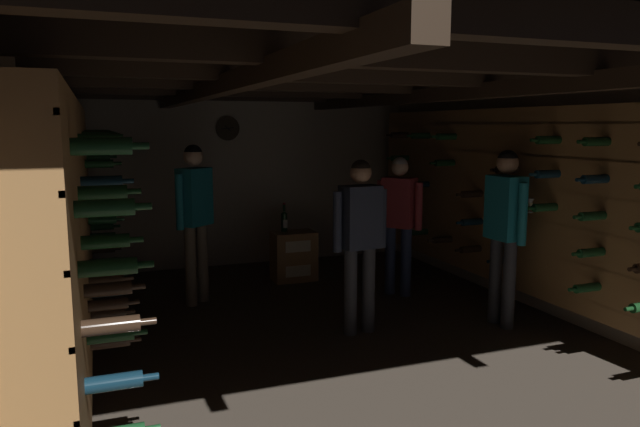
# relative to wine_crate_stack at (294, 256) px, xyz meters

# --- Properties ---
(ground_plane) EXTENTS (8.40, 8.40, 0.00)m
(ground_plane) POSITION_rel_wine_crate_stack_xyz_m (-0.31, -2.12, -0.30)
(ground_plane) COLOR #473D33
(room_shell) EXTENTS (4.72, 6.52, 2.41)m
(room_shell) POSITION_rel_wine_crate_stack_xyz_m (-0.31, -1.85, 1.13)
(room_shell) COLOR beige
(room_shell) RESTS_ON ground_plane
(wine_crate_stack) EXTENTS (0.52, 0.35, 0.60)m
(wine_crate_stack) POSITION_rel_wine_crate_stack_xyz_m (0.00, 0.00, 0.00)
(wine_crate_stack) COLOR olive
(wine_crate_stack) RESTS_ON ground_plane
(display_bottle) EXTENTS (0.08, 0.08, 0.35)m
(display_bottle) POSITION_rel_wine_crate_stack_xyz_m (-0.10, 0.06, 0.44)
(display_bottle) COLOR #143819
(display_bottle) RESTS_ON wine_crate_stack
(person_host_center) EXTENTS (0.54, 0.26, 1.58)m
(person_host_center) POSITION_rel_wine_crate_stack_xyz_m (-0.02, -1.99, 0.65)
(person_host_center) COLOR #2D2D33
(person_host_center) RESTS_ON ground_plane
(person_guest_far_left) EXTENTS (0.43, 0.44, 1.68)m
(person_guest_far_left) POSITION_rel_wine_crate_stack_xyz_m (-1.26, -0.55, 0.72)
(person_guest_far_left) COLOR brown
(person_guest_far_left) RESTS_ON ground_plane
(person_guest_mid_right) EXTENTS (0.33, 0.54, 1.66)m
(person_guest_mid_right) POSITION_rel_wine_crate_stack_xyz_m (1.32, -2.27, 0.70)
(person_guest_mid_right) COLOR #2D2D33
(person_guest_mid_right) RESTS_ON ground_plane
(person_guest_far_right) EXTENTS (0.44, 0.45, 1.54)m
(person_guest_far_right) POSITION_rel_wine_crate_stack_xyz_m (0.89, -1.01, 0.62)
(person_guest_far_right) COLOR #232D4C
(person_guest_far_right) RESTS_ON ground_plane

